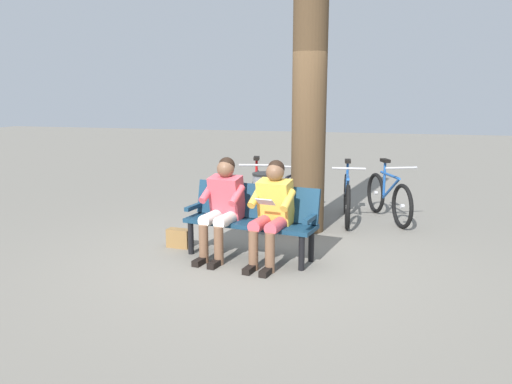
{
  "coord_description": "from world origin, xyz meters",
  "views": [
    {
      "loc": [
        -1.46,
        5.81,
        1.96
      ],
      "look_at": [
        0.12,
        -0.22,
        0.75
      ],
      "focal_mm": 36.07,
      "sensor_mm": 36.0,
      "label": 1
    }
  ],
  "objects_px": {
    "person_companion": "(223,203)",
    "bicycle_black": "(388,197)",
    "person_reading": "(272,208)",
    "bicycle_purple": "(347,198)",
    "litter_bin": "(265,202)",
    "bench": "(252,215)",
    "tree_trunk": "(310,84)",
    "bicycle_orange": "(296,196)",
    "bicycle_silver": "(256,194)",
    "handbag": "(179,238)"
  },
  "relations": [
    {
      "from": "bicycle_purple",
      "to": "bicycle_orange",
      "type": "xyz_separation_m",
      "value": [
        0.79,
        0.05,
        0.0
      ]
    },
    {
      "from": "bicycle_black",
      "to": "bicycle_orange",
      "type": "xyz_separation_m",
      "value": [
        1.41,
        0.28,
        0.0
      ]
    },
    {
      "from": "bench",
      "to": "litter_bin",
      "type": "relative_size",
      "value": 1.96
    },
    {
      "from": "person_reading",
      "to": "bicycle_black",
      "type": "height_order",
      "value": "person_reading"
    },
    {
      "from": "person_companion",
      "to": "bicycle_black",
      "type": "xyz_separation_m",
      "value": [
        -1.92,
        -2.38,
        -0.3
      ]
    },
    {
      "from": "handbag",
      "to": "bicycle_silver",
      "type": "relative_size",
      "value": 0.18
    },
    {
      "from": "tree_trunk",
      "to": "bicycle_orange",
      "type": "distance_m",
      "value": 1.86
    },
    {
      "from": "handbag",
      "to": "litter_bin",
      "type": "xyz_separation_m",
      "value": [
        -0.89,
        -1.03,
        0.31
      ]
    },
    {
      "from": "tree_trunk",
      "to": "bicycle_black",
      "type": "relative_size",
      "value": 2.65
    },
    {
      "from": "person_reading",
      "to": "tree_trunk",
      "type": "bearing_deg",
      "value": -86.34
    },
    {
      "from": "bicycle_orange",
      "to": "bicycle_silver",
      "type": "height_order",
      "value": "same"
    },
    {
      "from": "person_companion",
      "to": "bicycle_purple",
      "type": "distance_m",
      "value": 2.53
    },
    {
      "from": "handbag",
      "to": "bicycle_purple",
      "type": "distance_m",
      "value": 2.78
    },
    {
      "from": "bicycle_black",
      "to": "person_companion",
      "type": "bearing_deg",
      "value": -62.37
    },
    {
      "from": "handbag",
      "to": "tree_trunk",
      "type": "xyz_separation_m",
      "value": [
        -1.46,
        -1.25,
        1.95
      ]
    },
    {
      "from": "bench",
      "to": "bicycle_orange",
      "type": "xyz_separation_m",
      "value": [
        -0.17,
        -1.99,
        -0.15
      ]
    },
    {
      "from": "handbag",
      "to": "litter_bin",
      "type": "bearing_deg",
      "value": -130.83
    },
    {
      "from": "bicycle_black",
      "to": "bicycle_silver",
      "type": "relative_size",
      "value": 0.94
    },
    {
      "from": "bicycle_silver",
      "to": "tree_trunk",
      "type": "bearing_deg",
      "value": 41.71
    },
    {
      "from": "bicycle_orange",
      "to": "litter_bin",
      "type": "bearing_deg",
      "value": -5.04
    },
    {
      "from": "handbag",
      "to": "bicycle_black",
      "type": "bearing_deg",
      "value": -139.84
    },
    {
      "from": "person_companion",
      "to": "handbag",
      "type": "distance_m",
      "value": 0.88
    },
    {
      "from": "handbag",
      "to": "litter_bin",
      "type": "relative_size",
      "value": 0.35
    },
    {
      "from": "person_companion",
      "to": "handbag",
      "type": "bearing_deg",
      "value": -6.85
    },
    {
      "from": "person_reading",
      "to": "bicycle_silver",
      "type": "xyz_separation_m",
      "value": [
        0.78,
        -2.25,
        -0.31
      ]
    },
    {
      "from": "person_companion",
      "to": "bicycle_silver",
      "type": "xyz_separation_m",
      "value": [
        0.15,
        -2.14,
        -0.3
      ]
    },
    {
      "from": "bench",
      "to": "handbag",
      "type": "height_order",
      "value": "bench"
    },
    {
      "from": "bicycle_black",
      "to": "bicycle_purple",
      "type": "xyz_separation_m",
      "value": [
        0.62,
        0.22,
        0.0
      ]
    },
    {
      "from": "bicycle_orange",
      "to": "tree_trunk",
      "type": "bearing_deg",
      "value": 36.6
    },
    {
      "from": "bench",
      "to": "bicycle_silver",
      "type": "height_order",
      "value": "bicycle_silver"
    },
    {
      "from": "bench",
      "to": "litter_bin",
      "type": "height_order",
      "value": "bench"
    },
    {
      "from": "person_companion",
      "to": "bicycle_purple",
      "type": "bearing_deg",
      "value": -111.38
    },
    {
      "from": "bench",
      "to": "tree_trunk",
      "type": "height_order",
      "value": "tree_trunk"
    },
    {
      "from": "bench",
      "to": "person_reading",
      "type": "relative_size",
      "value": 1.38
    },
    {
      "from": "handbag",
      "to": "bicycle_black",
      "type": "distance_m",
      "value": 3.39
    },
    {
      "from": "bench",
      "to": "tree_trunk",
      "type": "distance_m",
      "value": 2.11
    },
    {
      "from": "tree_trunk",
      "to": "litter_bin",
      "type": "height_order",
      "value": "tree_trunk"
    },
    {
      "from": "bench",
      "to": "bicycle_silver",
      "type": "bearing_deg",
      "value": -66.79
    },
    {
      "from": "person_companion",
      "to": "handbag",
      "type": "height_order",
      "value": "person_companion"
    },
    {
      "from": "person_reading",
      "to": "bicycle_purple",
      "type": "xyz_separation_m",
      "value": [
        -0.67,
        -2.26,
        -0.31
      ]
    },
    {
      "from": "bicycle_orange",
      "to": "bench",
      "type": "bearing_deg",
      "value": 8.1
    },
    {
      "from": "person_reading",
      "to": "tree_trunk",
      "type": "height_order",
      "value": "tree_trunk"
    },
    {
      "from": "person_reading",
      "to": "bicycle_purple",
      "type": "height_order",
      "value": "person_reading"
    },
    {
      "from": "bicycle_black",
      "to": "bicycle_silver",
      "type": "distance_m",
      "value": 2.08
    },
    {
      "from": "bench",
      "to": "tree_trunk",
      "type": "xyz_separation_m",
      "value": [
        -0.46,
        -1.34,
        1.57
      ]
    },
    {
      "from": "bench",
      "to": "bicycle_purple",
      "type": "xyz_separation_m",
      "value": [
        -0.96,
        -2.05,
        -0.15
      ]
    },
    {
      "from": "litter_bin",
      "to": "bicycle_orange",
      "type": "relative_size",
      "value": 0.51
    },
    {
      "from": "litter_bin",
      "to": "bicycle_orange",
      "type": "bearing_deg",
      "value": -107.9
    },
    {
      "from": "litter_bin",
      "to": "person_reading",
      "type": "bearing_deg",
      "value": 106.95
    },
    {
      "from": "bicycle_black",
      "to": "bicycle_orange",
      "type": "height_order",
      "value": "same"
    }
  ]
}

